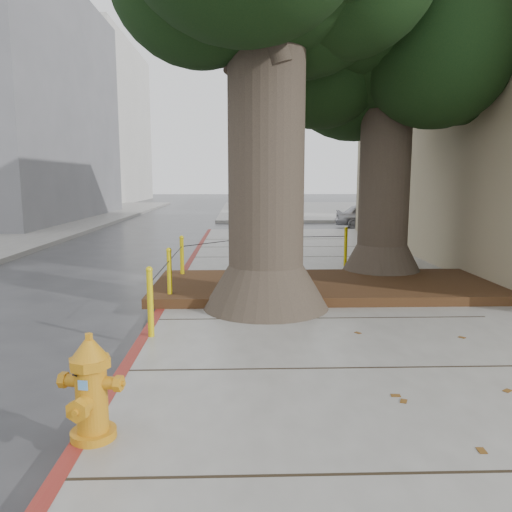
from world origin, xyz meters
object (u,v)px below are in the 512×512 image
Objects in this scene: car_dark at (42,212)px; car_red at (506,213)px; car_silver at (372,216)px; fire_hydrant at (91,388)px.

car_red is at bearing 5.75° from car_dark.
car_silver is at bearing -0.21° from car_dark.
fire_hydrant is at bearing 166.17° from car_silver.
car_red is (7.26, 1.83, -0.01)m from car_silver.
car_red is 22.69m from car_dark.
car_silver is 0.70× the size of car_dark.
fire_hydrant is 20.26m from car_silver.
car_red is at bearing -68.78° from car_silver.
fire_hydrant is 0.26× the size of car_red.
fire_hydrant is at bearing 148.93° from car_red.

